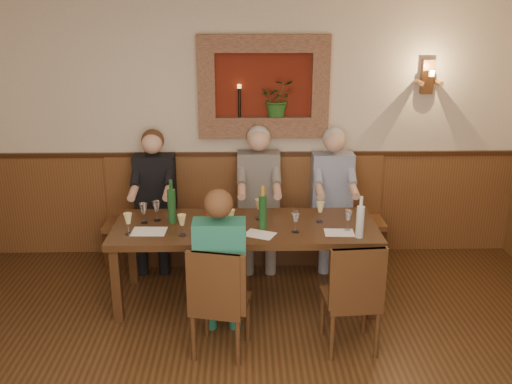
% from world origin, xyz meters
% --- Properties ---
extents(room_shell, '(6.04, 6.04, 2.82)m').
position_xyz_m(room_shell, '(0.00, 0.00, 1.89)').
color(room_shell, beige).
rests_on(room_shell, ground).
extents(wainscoting, '(6.02, 6.02, 1.15)m').
position_xyz_m(wainscoting, '(0.00, -0.00, 0.59)').
color(wainscoting, brown).
rests_on(wainscoting, ground).
extents(wall_niche, '(1.36, 0.30, 1.06)m').
position_xyz_m(wall_niche, '(0.24, 2.94, 1.81)').
color(wall_niche, '#621B0E').
rests_on(wall_niche, ground).
extents(wall_sconce, '(0.25, 0.20, 0.35)m').
position_xyz_m(wall_sconce, '(1.90, 2.93, 1.94)').
color(wall_sconce, brown).
rests_on(wall_sconce, ground).
extents(dining_table, '(2.40, 0.90, 0.75)m').
position_xyz_m(dining_table, '(0.00, 1.85, 0.68)').
color(dining_table, '#311D0E').
rests_on(dining_table, ground).
extents(bench, '(3.00, 0.45, 1.11)m').
position_xyz_m(bench, '(0.00, 2.79, 0.33)').
color(bench, '#381E0F').
rests_on(bench, ground).
extents(chair_near_left, '(0.50, 0.50, 0.94)m').
position_xyz_m(chair_near_left, '(-0.20, 0.98, 0.27)').
color(chair_near_left, '#311D0E').
rests_on(chair_near_left, ground).
extents(chair_near_right, '(0.45, 0.45, 0.95)m').
position_xyz_m(chair_near_right, '(0.84, 1.02, 0.28)').
color(chair_near_right, '#311D0E').
rests_on(chair_near_right, ground).
extents(person_bench_left, '(0.43, 0.52, 1.44)m').
position_xyz_m(person_bench_left, '(-0.95, 2.69, 0.60)').
color(person_bench_left, black).
rests_on(person_bench_left, ground).
extents(person_bench_mid, '(0.44, 0.54, 1.48)m').
position_xyz_m(person_bench_mid, '(0.15, 2.69, 0.61)').
color(person_bench_mid, '#504B49').
rests_on(person_bench_mid, ground).
extents(person_bench_right, '(0.43, 0.53, 1.45)m').
position_xyz_m(person_bench_right, '(0.93, 2.69, 0.60)').
color(person_bench_right, navy).
rests_on(person_bench_right, ground).
extents(person_chair_front, '(0.40, 0.49, 1.38)m').
position_xyz_m(person_chair_front, '(-0.20, 1.07, 0.57)').
color(person_chair_front, '#185456').
rests_on(person_chair_front, ground).
extents(spittoon_bucket, '(0.26, 0.26, 0.23)m').
position_xyz_m(spittoon_bucket, '(-0.25, 1.79, 0.86)').
color(spittoon_bucket, red).
rests_on(spittoon_bucket, dining_table).
extents(wine_bottle_green_a, '(0.09, 0.09, 0.40)m').
position_xyz_m(wine_bottle_green_a, '(0.16, 1.77, 0.91)').
color(wine_bottle_green_a, '#19471E').
rests_on(wine_bottle_green_a, dining_table).
extents(wine_bottle_green_b, '(0.08, 0.08, 0.41)m').
position_xyz_m(wine_bottle_green_b, '(-0.67, 1.93, 0.92)').
color(wine_bottle_green_b, '#19471E').
rests_on(wine_bottle_green_b, dining_table).
extents(water_bottle, '(0.07, 0.07, 0.37)m').
position_xyz_m(water_bottle, '(0.99, 1.54, 0.90)').
color(water_bottle, silver).
rests_on(water_bottle, dining_table).
extents(tasting_sheet_a, '(0.31, 0.23, 0.00)m').
position_xyz_m(tasting_sheet_a, '(-0.85, 1.71, 0.75)').
color(tasting_sheet_a, white).
rests_on(tasting_sheet_a, dining_table).
extents(tasting_sheet_b, '(0.31, 0.27, 0.00)m').
position_xyz_m(tasting_sheet_b, '(0.13, 1.62, 0.75)').
color(tasting_sheet_b, white).
rests_on(tasting_sheet_b, dining_table).
extents(tasting_sheet_c, '(0.27, 0.20, 0.00)m').
position_xyz_m(tasting_sheet_c, '(0.83, 1.65, 0.75)').
color(tasting_sheet_c, white).
rests_on(tasting_sheet_c, dining_table).
extents(tasting_sheet_d, '(0.34, 0.29, 0.00)m').
position_xyz_m(tasting_sheet_d, '(-0.28, 1.57, 0.75)').
color(tasting_sheet_d, white).
rests_on(tasting_sheet_d, dining_table).
extents(wine_glass_0, '(0.08, 0.08, 0.19)m').
position_xyz_m(wine_glass_0, '(-1.02, 1.66, 0.85)').
color(wine_glass_0, '#E7DB8A').
rests_on(wine_glass_0, dining_table).
extents(wine_glass_1, '(0.08, 0.08, 0.19)m').
position_xyz_m(wine_glass_1, '(-0.82, 1.98, 0.85)').
color(wine_glass_1, white).
rests_on(wine_glass_1, dining_table).
extents(wine_glass_2, '(0.08, 0.08, 0.19)m').
position_xyz_m(wine_glass_2, '(-0.55, 1.62, 0.85)').
color(wine_glass_2, '#E7DB8A').
rests_on(wine_glass_2, dining_table).
extents(wine_glass_3, '(0.08, 0.08, 0.19)m').
position_xyz_m(wine_glass_3, '(-0.34, 1.92, 0.85)').
color(wine_glass_3, white).
rests_on(wine_glass_3, dining_table).
extents(wine_glass_4, '(0.08, 0.08, 0.19)m').
position_xyz_m(wine_glass_4, '(-0.13, 1.73, 0.85)').
color(wine_glass_4, '#E7DB8A').
rests_on(wine_glass_4, dining_table).
extents(wine_glass_5, '(0.08, 0.08, 0.19)m').
position_xyz_m(wine_glass_5, '(0.13, 2.01, 0.85)').
color(wine_glass_5, '#E7DB8A').
rests_on(wine_glass_5, dining_table).
extents(wine_glass_6, '(0.08, 0.08, 0.19)m').
position_xyz_m(wine_glass_6, '(0.44, 1.67, 0.85)').
color(wine_glass_6, white).
rests_on(wine_glass_6, dining_table).
extents(wine_glass_7, '(0.08, 0.08, 0.19)m').
position_xyz_m(wine_glass_7, '(0.69, 1.92, 0.85)').
color(wine_glass_7, '#E7DB8A').
rests_on(wine_glass_7, dining_table).
extents(wine_glass_8, '(0.08, 0.08, 0.19)m').
position_xyz_m(wine_glass_8, '(0.91, 1.70, 0.85)').
color(wine_glass_8, white).
rests_on(wine_glass_8, dining_table).
extents(wine_glass_9, '(0.08, 0.08, 0.19)m').
position_xyz_m(wine_glass_9, '(-0.19, 1.57, 0.85)').
color(wine_glass_9, '#E7DB8A').
rests_on(wine_glass_9, dining_table).
extents(wine_glass_10, '(0.08, 0.08, 0.19)m').
position_xyz_m(wine_glass_10, '(-0.93, 1.92, 0.85)').
color(wine_glass_10, white).
rests_on(wine_glass_10, dining_table).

